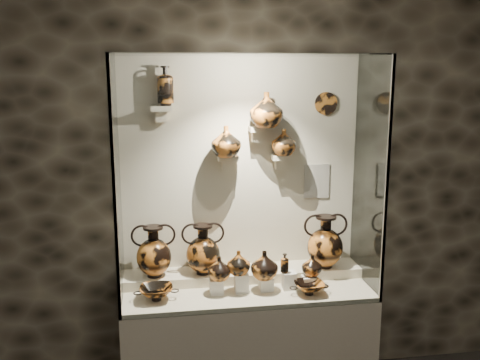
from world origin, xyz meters
name	(u,v)px	position (x,y,z in m)	size (l,w,h in m)	color
wall_back	(240,170)	(0.00, 2.50, 1.60)	(5.00, 0.02, 3.20)	black
plinth	(247,345)	(0.00, 2.18, 0.40)	(1.70, 0.60, 0.80)	beige
front_tier	(247,290)	(0.00, 2.18, 0.82)	(1.68, 0.58, 0.03)	beige
rear_tier	(243,276)	(0.00, 2.35, 0.85)	(1.70, 0.25, 0.10)	beige
back_panel	(240,170)	(0.00, 2.50, 1.60)	(1.70, 0.03, 1.60)	beige
glass_front	(256,188)	(0.00, 1.88, 1.60)	(1.70, 0.01, 1.60)	white
glass_left	(117,183)	(-0.85, 2.18, 1.60)	(0.01, 0.60, 1.60)	white
glass_right	(370,175)	(0.85, 2.18, 1.60)	(0.01, 0.60, 1.60)	white
glass_top	(248,55)	(0.00, 2.18, 2.40)	(1.70, 0.60, 0.01)	white
frame_post_left	(114,193)	(-0.84, 1.89, 1.60)	(0.02, 0.02, 1.60)	gray
frame_post_right	(387,184)	(0.84, 1.89, 1.60)	(0.02, 0.02, 1.60)	gray
pedestal_a	(216,286)	(-0.22, 2.13, 0.88)	(0.09, 0.09, 0.10)	white
pedestal_b	(241,282)	(-0.05, 2.13, 0.90)	(0.09, 0.09, 0.13)	white
pedestal_c	(266,284)	(0.12, 2.13, 0.88)	(0.09, 0.09, 0.09)	white
pedestal_d	(289,280)	(0.28, 2.13, 0.89)	(0.09, 0.09, 0.12)	white
pedestal_e	(309,282)	(0.42, 2.13, 0.87)	(0.09, 0.09, 0.08)	white
bracket_ul	(161,108)	(-0.55, 2.42, 2.05)	(0.14, 0.12, 0.04)	beige
bracket_ca	(228,158)	(-0.10, 2.42, 1.70)	(0.14, 0.12, 0.04)	beige
bracket_cb	(256,129)	(0.10, 2.42, 1.90)	(0.10, 0.12, 0.04)	beige
bracket_cc	(281,157)	(0.28, 2.42, 1.70)	(0.14, 0.12, 0.04)	beige
amphora_left	(154,251)	(-0.63, 2.33, 1.08)	(0.29, 0.29, 0.36)	orange
amphora_mid	(203,249)	(-0.29, 2.33, 1.08)	(0.29, 0.29, 0.36)	#B56120
amphora_right	(325,241)	(0.59, 2.32, 1.09)	(0.31, 0.31, 0.39)	orange
jug_a	(219,268)	(-0.20, 2.11, 1.01)	(0.16, 0.16, 0.16)	orange
jug_b	(239,263)	(-0.07, 2.12, 1.04)	(0.16, 0.16, 0.16)	#B56120
jug_c	(264,265)	(0.10, 2.11, 1.02)	(0.19, 0.19, 0.19)	orange
jug_e	(312,265)	(0.44, 2.15, 0.98)	(0.14, 0.14, 0.15)	orange
lekythos_small	(285,262)	(0.25, 2.12, 1.03)	(0.07, 0.07, 0.15)	#B56120
kylix_left	(156,292)	(-0.62, 2.08, 0.89)	(0.28, 0.24, 0.11)	#B56120
kylix_right	(309,287)	(0.39, 2.02, 0.88)	(0.26, 0.22, 0.10)	orange
lekythos_tall	(165,83)	(-0.52, 2.41, 2.22)	(0.12, 0.12, 0.30)	orange
ovoid_vase_a	(226,141)	(-0.12, 2.37, 1.82)	(0.21, 0.21, 0.21)	#B56120
ovoid_vase_b	(266,110)	(0.16, 2.36, 2.04)	(0.23, 0.23, 0.24)	#B56120
ovoid_vase_c	(284,142)	(0.29, 2.38, 1.81)	(0.18, 0.18, 0.18)	#B56120
wall_plate	(326,103)	(0.61, 2.47, 2.07)	(0.16, 0.16, 0.02)	#B26623
info_placard	(317,181)	(0.56, 2.47, 1.50)	(0.19, 0.01, 0.25)	beige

